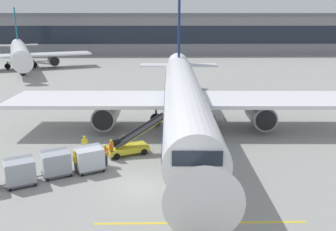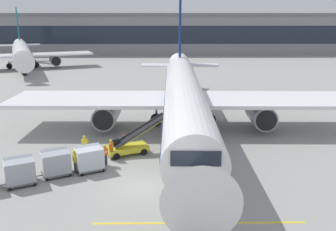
{
  "view_description": "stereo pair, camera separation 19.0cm",
  "coord_description": "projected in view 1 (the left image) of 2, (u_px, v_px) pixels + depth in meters",
  "views": [
    {
      "loc": [
        1.44,
        -22.62,
        11.29
      ],
      "look_at": [
        1.97,
        7.98,
        2.83
      ],
      "focal_mm": 38.89,
      "sensor_mm": 36.0,
      "label": 1
    },
    {
      "loc": [
        1.63,
        -22.63,
        11.29
      ],
      "look_at": [
        1.97,
        7.98,
        2.83
      ],
      "focal_mm": 38.89,
      "sensor_mm": 36.0,
      "label": 2
    }
  ],
  "objects": [
    {
      "name": "baggage_cart_third",
      "position": [
        20.0,
        171.0,
        24.87
      ],
      "size": [
        2.79,
        2.32,
        1.91
      ],
      "color": "#515156",
      "rests_on": "ground"
    },
    {
      "name": "ground_crew_marshaller",
      "position": [
        111.0,
        148.0,
        29.13
      ],
      "size": [
        0.34,
        0.55,
        1.74
      ],
      "color": "#514C42",
      "rests_on": "ground"
    },
    {
      "name": "terminal_building",
      "position": [
        178.0,
        34.0,
        110.8
      ],
      "size": [
        144.9,
        15.61,
        11.89
      ],
      "color": "gray",
      "rests_on": "ground"
    },
    {
      "name": "baggage_cart_second",
      "position": [
        56.0,
        162.0,
        26.33
      ],
      "size": [
        2.79,
        2.32,
        1.91
      ],
      "color": "#515156",
      "rests_on": "ground"
    },
    {
      "name": "apron_guidance_line_lead_in",
      "position": [
        187.0,
        130.0,
        36.92
      ],
      "size": [
        0.2,
        110.0,
        0.01
      ],
      "color": "yellow",
      "rests_on": "ground"
    },
    {
      "name": "belt_loader",
      "position": [
        130.0,
        144.0,
        30.46
      ],
      "size": [
        5.29,
        3.28,
        3.17
      ],
      "color": "gold",
      "rests_on": "ground"
    },
    {
      "name": "ground_crew_by_loader",
      "position": [
        105.0,
        154.0,
        28.02
      ],
      "size": [
        0.44,
        0.43,
        1.74
      ],
      "color": "#333847",
      "rests_on": "ground"
    },
    {
      "name": "ground_crew_by_carts",
      "position": [
        85.0,
        144.0,
        30.03
      ],
      "size": [
        0.57,
        0.29,
        1.74
      ],
      "color": "black",
      "rests_on": "ground"
    },
    {
      "name": "ground_crew_wingwalker",
      "position": [
        75.0,
        160.0,
        26.75
      ],
      "size": [
        0.4,
        0.51,
        1.74
      ],
      "color": "#514C42",
      "rests_on": "ground"
    },
    {
      "name": "safety_cone_engine_keepout",
      "position": [
        124.0,
        136.0,
        34.2
      ],
      "size": [
        0.54,
        0.54,
        0.62
      ],
      "color": "black",
      "rests_on": "ground"
    },
    {
      "name": "parked_airplane",
      "position": [
        183.0,
        95.0,
        36.8
      ],
      "size": [
        35.17,
        45.13,
        14.93
      ],
      "color": "white",
      "rests_on": "ground"
    },
    {
      "name": "baggage_cart_lead",
      "position": [
        89.0,
        158.0,
        27.12
      ],
      "size": [
        2.79,
        2.32,
        1.91
      ],
      "color": "#515156",
      "rests_on": "ground"
    },
    {
      "name": "distant_airplane",
      "position": [
        20.0,
        53.0,
        78.22
      ],
      "size": [
        29.88,
        37.7,
        13.17
      ],
      "color": "white",
      "rests_on": "ground"
    },
    {
      "name": "apron_guidance_line_stop_bar",
      "position": [
        201.0,
        223.0,
        20.47
      ],
      "size": [
        12.0,
        0.2,
        0.01
      ],
      "color": "yellow",
      "rests_on": "ground"
    },
    {
      "name": "ground_plane",
      "position": [
        141.0,
        187.0,
        24.79
      ],
      "size": [
        600.0,
        600.0,
        0.0
      ],
      "primitive_type": "plane",
      "color": "gray"
    }
  ]
}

